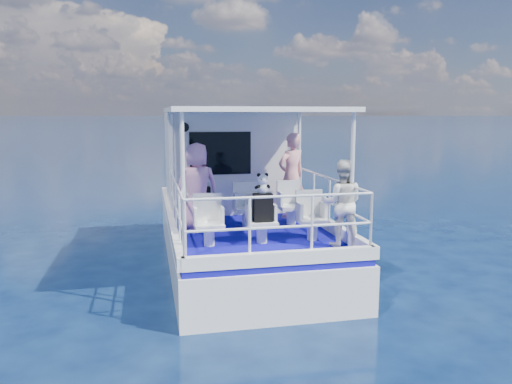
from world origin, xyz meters
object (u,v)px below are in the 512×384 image
passenger_stbd_aft (342,203)px  panda (263,183)px  passenger_port_fwd (197,187)px  backpack_center (263,208)px

passenger_stbd_aft → panda: bearing=1.0°
passenger_stbd_aft → panda: (-1.25, 0.41, 0.31)m
passenger_port_fwd → backpack_center: 1.56m
panda → passenger_stbd_aft: bearing=-18.2°
backpack_center → panda: panda is taller
passenger_port_fwd → passenger_stbd_aft: passenger_port_fwd is taller
passenger_stbd_aft → passenger_port_fwd: bearing=-16.5°
passenger_port_fwd → panda: 1.55m
passenger_stbd_aft → backpack_center: passenger_stbd_aft is taller
passenger_port_fwd → backpack_center: bearing=121.1°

